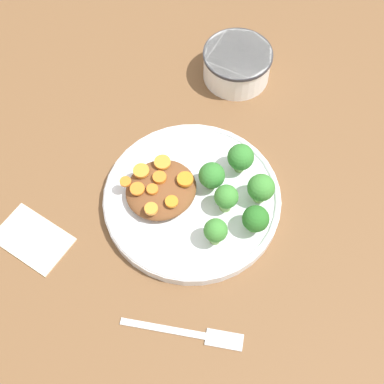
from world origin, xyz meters
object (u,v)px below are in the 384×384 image
at_px(plate, 192,199).
at_px(napkin, 33,238).
at_px(fork, 194,334).
at_px(dip_bowl, 237,63).

xyz_separation_m(plate, napkin, (0.11, 0.23, -0.01)).
bearing_deg(fork, napkin, 159.59).
bearing_deg(plate, dip_bowl, -56.90).
height_order(dip_bowl, napkin, dip_bowl).
height_order(plate, fork, plate).
distance_m(plate, fork, 0.22).
bearing_deg(plate, napkin, 64.81).
height_order(dip_bowl, fork, dip_bowl).
height_order(plate, dip_bowl, dip_bowl).
distance_m(plate, napkin, 0.26).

